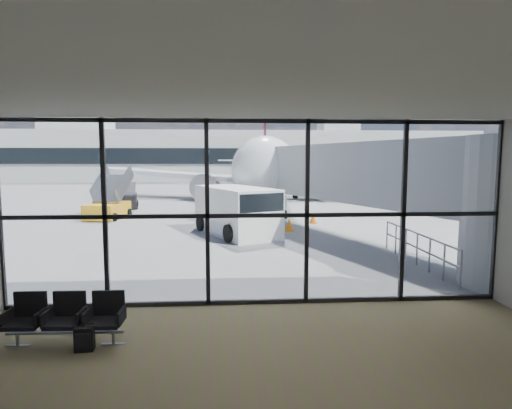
{
  "coord_description": "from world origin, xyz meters",
  "views": [
    {
      "loc": [
        -0.72,
        -10.17,
        3.55
      ],
      "look_at": [
        0.16,
        3.0,
        2.14
      ],
      "focal_mm": 30.0,
      "sensor_mm": 36.0,
      "label": 1
    }
  ],
  "objects": [
    {
      "name": "ground",
      "position": [
        0.0,
        40.0,
        0.0
      ],
      "size": [
        220.0,
        220.0,
        0.0
      ],
      "primitive_type": "plane",
      "color": "slate",
      "rests_on": "ground"
    },
    {
      "name": "lounge_shell",
      "position": [
        0.0,
        -4.8,
        2.65
      ],
      "size": [
        12.02,
        8.01,
        4.51
      ],
      "color": "brown",
      "rests_on": "ground"
    },
    {
      "name": "glass_curtain_wall",
      "position": [
        0.0,
        0.0,
        2.25
      ],
      "size": [
        12.1,
        0.12,
        4.5
      ],
      "color": "white",
      "rests_on": "ground"
    },
    {
      "name": "jet_bridge",
      "position": [
        4.9,
        7.07,
        2.76
      ],
      "size": [
        8.0,
        16.5,
        4.33
      ],
      "color": "#AFB2B5",
      "rests_on": "ground"
    },
    {
      "name": "apron_railing",
      "position": [
        5.6,
        3.5,
        0.72
      ],
      "size": [
        0.06,
        5.46,
        1.11
      ],
      "color": "gray",
      "rests_on": "ground"
    },
    {
      "name": "far_terminal",
      "position": [
        -0.59,
        61.97,
        4.21
      ],
      "size": [
        80.0,
        12.2,
        11.0
      ],
      "color": "#A5A6A1",
      "rests_on": "ground"
    },
    {
      "name": "tree_1",
      "position": [
        -39.0,
        72.0,
        5.25
      ],
      "size": [
        5.61,
        5.61,
        8.07
      ],
      "color": "#382619",
      "rests_on": "ground"
    },
    {
      "name": "tree_2",
      "position": [
        -33.0,
        72.0,
        5.88
      ],
      "size": [
        6.27,
        6.27,
        9.03
      ],
      "color": "#382619",
      "rests_on": "ground"
    },
    {
      "name": "tree_3",
      "position": [
        -27.0,
        72.0,
        4.63
      ],
      "size": [
        4.95,
        4.95,
        7.12
      ],
      "color": "#382619",
      "rests_on": "ground"
    },
    {
      "name": "tree_4",
      "position": [
        -21.0,
        72.0,
        5.25
      ],
      "size": [
        5.61,
        5.61,
        8.07
      ],
      "color": "#382619",
      "rests_on": "ground"
    },
    {
      "name": "tree_5",
      "position": [
        -15.0,
        72.0,
        5.88
      ],
      "size": [
        6.27,
        6.27,
        9.03
      ],
      "color": "#382619",
      "rests_on": "ground"
    },
    {
      "name": "seating_row",
      "position": [
        -3.83,
        -1.97,
        0.54
      ],
      "size": [
        2.21,
        0.66,
        0.98
      ],
      "rotation": [
        0.0,
        0.0,
        -0.02
      ],
      "color": "gray",
      "rests_on": "ground"
    },
    {
      "name": "backpack",
      "position": [
        -3.38,
        -2.38,
        0.25
      ],
      "size": [
        0.36,
        0.33,
        0.51
      ],
      "rotation": [
        0.0,
        0.0,
        0.09
      ],
      "color": "black",
      "rests_on": "ground"
    },
    {
      "name": "airliner",
      "position": [
        2.77,
        29.67,
        2.92
      ],
      "size": [
        32.07,
        37.24,
        9.59
      ],
      "rotation": [
        0.0,
        0.0,
        -0.09
      ],
      "color": "white",
      "rests_on": "ground"
    },
    {
      "name": "service_van",
      "position": [
        -0.26,
        9.74,
        1.15
      ],
      "size": [
        4.14,
        5.59,
        2.23
      ],
      "rotation": [
        0.0,
        0.0,
        0.42
      ],
      "color": "white",
      "rests_on": "ground"
    },
    {
      "name": "belt_loader",
      "position": [
        -8.06,
        21.5,
        0.6
      ],
      "size": [
        1.98,
        4.02,
        1.77
      ],
      "rotation": [
        0.0,
        0.0,
        0.18
      ],
      "color": "black",
      "rests_on": "ground"
    },
    {
      "name": "mobile_stairs",
      "position": [
        -7.88,
        15.82,
        0.62
      ],
      "size": [
        2.36,
        3.86,
        2.56
      ],
      "rotation": [
        0.0,
        0.0,
        -0.15
      ],
      "color": "orange",
      "rests_on": "ground"
    },
    {
      "name": "traffic_cone_a",
      "position": [
        2.31,
        10.59,
        0.31
      ],
      "size": [
        0.46,
        0.46,
        0.65
      ],
      "color": "orange",
      "rests_on": "ground"
    },
    {
      "name": "traffic_cone_b",
      "position": [
        4.0,
        12.98,
        0.29
      ],
      "size": [
        0.42,
        0.42,
        0.61
      ],
      "color": "orange",
      "rests_on": "ground"
    },
    {
      "name": "traffic_cone_c",
      "position": [
        -0.82,
        16.07,
        0.31
      ],
      "size": [
        0.46,
        0.46,
        0.65
      ],
      "color": "red",
      "rests_on": "ground"
    }
  ]
}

